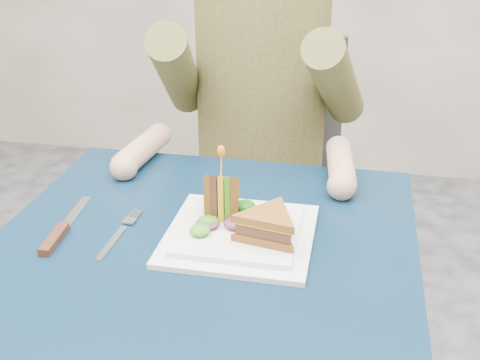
% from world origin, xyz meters
% --- Properties ---
extents(table, '(0.75, 0.75, 0.73)m').
position_xyz_m(table, '(0.00, 0.00, 0.65)').
color(table, black).
rests_on(table, ground).
extents(chair, '(0.42, 0.40, 0.93)m').
position_xyz_m(chair, '(0.00, 0.71, 0.54)').
color(chair, '#47474C').
rests_on(chair, ground).
extents(diner, '(0.54, 0.59, 0.74)m').
position_xyz_m(diner, '(-0.00, 0.60, 0.91)').
color(diner, brown).
rests_on(diner, chair).
extents(plate, '(0.26, 0.26, 0.02)m').
position_xyz_m(plate, '(0.06, 0.03, 0.74)').
color(plate, white).
rests_on(plate, table).
extents(sandwich_flat, '(0.15, 0.15, 0.05)m').
position_xyz_m(sandwich_flat, '(0.12, 0.01, 0.78)').
color(sandwich_flat, brown).
rests_on(sandwich_flat, plate).
extents(sandwich_upright, '(0.09, 0.14, 0.14)m').
position_xyz_m(sandwich_upright, '(0.02, 0.08, 0.78)').
color(sandwich_upright, brown).
rests_on(sandwich_upright, plate).
extents(fork, '(0.02, 0.18, 0.01)m').
position_xyz_m(fork, '(-0.15, -0.01, 0.73)').
color(fork, silver).
rests_on(fork, table).
extents(knife, '(0.04, 0.22, 0.02)m').
position_xyz_m(knife, '(-0.26, -0.03, 0.74)').
color(knife, silver).
rests_on(knife, table).
extents(toothpick, '(0.01, 0.01, 0.06)m').
position_xyz_m(toothpick, '(0.02, 0.08, 0.85)').
color(toothpick, tan).
rests_on(toothpick, sandwich_upright).
extents(toothpick_frill, '(0.01, 0.01, 0.02)m').
position_xyz_m(toothpick_frill, '(0.02, 0.08, 0.88)').
color(toothpick_frill, orange).
rests_on(toothpick_frill, sandwich_upright).
extents(lettuce_spill, '(0.15, 0.13, 0.02)m').
position_xyz_m(lettuce_spill, '(0.07, 0.04, 0.76)').
color(lettuce_spill, '#337A14').
rests_on(lettuce_spill, plate).
extents(onion_ring, '(0.04, 0.04, 0.02)m').
position_xyz_m(onion_ring, '(0.08, 0.04, 0.77)').
color(onion_ring, '#9E4C7A').
rests_on(onion_ring, plate).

